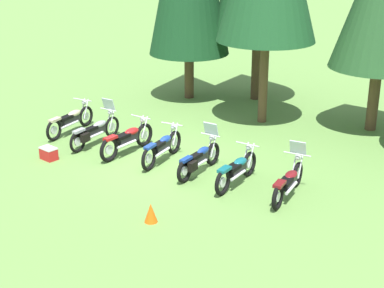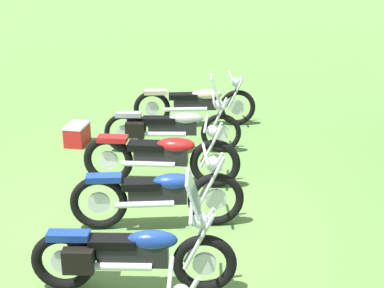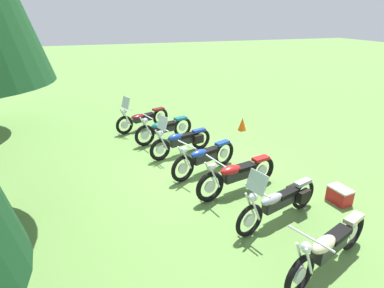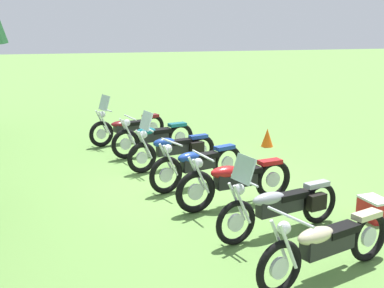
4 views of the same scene
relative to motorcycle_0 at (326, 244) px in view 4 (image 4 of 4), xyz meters
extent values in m
plane|color=#608C42|center=(4.09, 0.75, -0.47)|extent=(80.00, 80.00, 0.00)
torus|color=black|center=(-0.29, 0.76, -0.11)|extent=(0.35, 0.71, 0.72)
cylinder|color=silver|center=(-0.29, 0.76, -0.11)|extent=(0.14, 0.28, 0.28)
torus|color=black|center=(0.30, -0.81, -0.11)|extent=(0.35, 0.71, 0.72)
cylinder|color=silver|center=(0.30, -0.81, -0.11)|extent=(0.14, 0.28, 0.28)
cube|color=black|center=(0.00, -0.02, 0.01)|extent=(0.48, 0.85, 0.26)
ellipsoid|color=beige|center=(-0.08, 0.19, 0.17)|extent=(0.45, 0.64, 0.21)
cube|color=black|center=(0.09, -0.24, 0.14)|extent=(0.42, 0.60, 0.10)
cube|color=beige|center=(0.27, -0.73, 0.23)|extent=(0.33, 0.48, 0.08)
cylinder|color=silver|center=(-0.34, 0.68, 0.19)|extent=(0.16, 0.33, 0.65)
cylinder|color=silver|center=(-0.20, 0.74, 0.19)|extent=(0.16, 0.33, 0.65)
cylinder|color=silver|center=(-0.24, 0.63, 0.53)|extent=(0.74, 0.31, 0.04)
sphere|color=silver|center=(-0.27, 0.72, 0.41)|extent=(0.22, 0.22, 0.17)
cylinder|color=silver|center=(0.19, -0.15, -0.09)|extent=(0.37, 0.81, 0.08)
torus|color=black|center=(1.23, 0.83, -0.12)|extent=(0.29, 0.69, 0.70)
cylinder|color=silver|center=(1.23, 0.83, -0.12)|extent=(0.13, 0.28, 0.27)
torus|color=black|center=(1.72, -0.76, -0.12)|extent=(0.29, 0.69, 0.70)
cylinder|color=silver|center=(1.72, -0.76, -0.12)|extent=(0.13, 0.28, 0.27)
cube|color=black|center=(1.47, 0.04, 0.00)|extent=(0.41, 0.84, 0.25)
ellipsoid|color=#9EA0A8|center=(1.40, 0.26, 0.15)|extent=(0.38, 0.63, 0.20)
cube|color=black|center=(1.54, -0.18, 0.12)|extent=(0.36, 0.59, 0.10)
cube|color=#9EA0A8|center=(1.69, -0.69, 0.22)|extent=(0.28, 0.47, 0.08)
cylinder|color=silver|center=(1.18, 0.76, 0.18)|extent=(0.14, 0.33, 0.65)
cylinder|color=silver|center=(1.31, 0.80, 0.18)|extent=(0.14, 0.33, 0.65)
cylinder|color=silver|center=(1.27, 0.70, 0.52)|extent=(0.63, 0.23, 0.04)
sphere|color=silver|center=(1.24, 0.79, 0.40)|extent=(0.21, 0.21, 0.17)
cylinder|color=silver|center=(1.63, -0.11, -0.10)|extent=(0.32, 0.81, 0.08)
cube|color=silver|center=(1.26, 0.72, 0.70)|extent=(0.47, 0.27, 0.39)
cube|color=black|center=(1.52, -0.61, -0.02)|extent=(0.23, 0.35, 0.26)
cube|color=black|center=(1.79, -0.53, -0.02)|extent=(0.23, 0.35, 0.26)
torus|color=black|center=(2.63, 1.12, -0.09)|extent=(0.29, 0.77, 0.76)
cylinder|color=silver|center=(2.63, 1.12, -0.09)|extent=(0.11, 0.29, 0.29)
torus|color=black|center=(3.00, -0.45, -0.09)|extent=(0.29, 0.77, 0.76)
cylinder|color=silver|center=(3.00, -0.45, -0.09)|extent=(0.11, 0.29, 0.29)
cube|color=black|center=(2.81, 0.33, 0.03)|extent=(0.40, 0.83, 0.27)
ellipsoid|color=#B21919|center=(2.76, 0.55, 0.20)|extent=(0.41, 0.62, 0.21)
cube|color=black|center=(2.86, 0.11, 0.17)|extent=(0.38, 0.58, 0.10)
cube|color=#B21919|center=(2.98, -0.38, 0.26)|extent=(0.30, 0.48, 0.08)
cylinder|color=silver|center=(2.56, 1.04, 0.21)|extent=(0.12, 0.34, 0.65)
cylinder|color=silver|center=(2.73, 1.08, 0.21)|extent=(0.12, 0.34, 0.65)
cylinder|color=silver|center=(2.66, 0.98, 0.55)|extent=(0.77, 0.21, 0.04)
sphere|color=silver|center=(2.64, 1.07, 0.43)|extent=(0.20, 0.20, 0.17)
cylinder|color=silver|center=(2.99, 0.19, -0.07)|extent=(0.26, 0.80, 0.08)
torus|color=black|center=(3.75, 1.44, -0.10)|extent=(0.37, 0.72, 0.74)
cylinder|color=silver|center=(3.75, 1.44, -0.10)|extent=(0.15, 0.28, 0.28)
torus|color=black|center=(4.30, 0.04, -0.10)|extent=(0.37, 0.72, 0.74)
cylinder|color=silver|center=(4.30, 0.04, -0.10)|extent=(0.15, 0.28, 0.28)
cube|color=black|center=(4.03, 0.74, 0.02)|extent=(0.45, 0.76, 0.26)
ellipsoid|color=navy|center=(3.95, 0.93, 0.18)|extent=(0.42, 0.58, 0.20)
cube|color=black|center=(4.10, 0.54, 0.15)|extent=(0.39, 0.55, 0.10)
cube|color=navy|center=(4.27, 0.11, 0.25)|extent=(0.33, 0.48, 0.08)
cylinder|color=silver|center=(3.71, 1.35, 0.20)|extent=(0.16, 0.33, 0.65)
cylinder|color=silver|center=(3.84, 1.41, 0.20)|extent=(0.16, 0.33, 0.65)
cylinder|color=silver|center=(3.80, 1.31, 0.54)|extent=(0.69, 0.30, 0.04)
sphere|color=silver|center=(3.77, 1.39, 0.42)|extent=(0.22, 0.22, 0.17)
cylinder|color=silver|center=(4.20, 0.63, -0.08)|extent=(0.35, 0.72, 0.08)
torus|color=black|center=(5.20, 1.71, -0.12)|extent=(0.30, 0.69, 0.68)
cylinder|color=silver|center=(5.20, 1.71, -0.12)|extent=(0.12, 0.26, 0.26)
torus|color=black|center=(5.61, 0.27, -0.12)|extent=(0.30, 0.69, 0.68)
cylinder|color=silver|center=(5.61, 0.27, -0.12)|extent=(0.12, 0.26, 0.26)
cube|color=black|center=(5.40, 0.99, -0.01)|extent=(0.38, 0.76, 0.26)
ellipsoid|color=navy|center=(5.35, 1.19, 0.15)|extent=(0.36, 0.57, 0.20)
cube|color=black|center=(5.46, 0.79, 0.12)|extent=(0.33, 0.53, 0.10)
cube|color=navy|center=(5.59, 0.35, 0.19)|extent=(0.28, 0.47, 0.08)
cylinder|color=silver|center=(5.15, 1.63, 0.17)|extent=(0.14, 0.33, 0.65)
cylinder|color=silver|center=(5.28, 1.67, 0.17)|extent=(0.14, 0.33, 0.65)
cylinder|color=silver|center=(5.23, 1.58, 0.51)|extent=(0.61, 0.21, 0.04)
sphere|color=silver|center=(5.21, 1.66, 0.39)|extent=(0.21, 0.21, 0.17)
cylinder|color=silver|center=(5.56, 0.86, -0.10)|extent=(0.28, 0.74, 0.08)
cube|color=silver|center=(5.23, 1.60, 0.69)|extent=(0.46, 0.27, 0.39)
cube|color=black|center=(5.42, 0.42, -0.02)|extent=(0.22, 0.35, 0.26)
cube|color=black|center=(5.69, 0.50, -0.02)|extent=(0.22, 0.35, 0.26)
torus|color=black|center=(6.46, 1.93, -0.10)|extent=(0.30, 0.72, 0.72)
cylinder|color=silver|center=(6.46, 1.93, -0.10)|extent=(0.12, 0.28, 0.28)
torus|color=black|center=(6.87, 0.51, -0.10)|extent=(0.30, 0.72, 0.72)
cylinder|color=silver|center=(6.87, 0.51, -0.10)|extent=(0.12, 0.28, 0.28)
cube|color=black|center=(6.67, 1.22, 0.00)|extent=(0.43, 0.77, 0.24)
ellipsoid|color=#14606B|center=(6.61, 1.42, 0.15)|extent=(0.43, 0.58, 0.19)
cube|color=black|center=(6.72, 1.03, 0.12)|extent=(0.40, 0.55, 0.10)
cube|color=#14606B|center=(6.85, 0.59, 0.23)|extent=(0.33, 0.48, 0.08)
cylinder|color=silver|center=(6.39, 1.85, 0.19)|extent=(0.13, 0.33, 0.65)
cylinder|color=silver|center=(6.56, 1.90, 0.19)|extent=(0.13, 0.33, 0.65)
cylinder|color=silver|center=(6.50, 1.80, 0.53)|extent=(0.70, 0.23, 0.04)
sphere|color=silver|center=(6.48, 1.88, 0.41)|extent=(0.21, 0.21, 0.17)
cylinder|color=silver|center=(6.85, 1.11, -0.08)|extent=(0.28, 0.73, 0.08)
torus|color=black|center=(7.79, 2.43, -0.12)|extent=(0.35, 0.68, 0.68)
cylinder|color=silver|center=(7.79, 2.43, -0.12)|extent=(0.14, 0.26, 0.26)
torus|color=black|center=(8.37, 0.97, -0.12)|extent=(0.35, 0.68, 0.68)
cylinder|color=silver|center=(8.37, 0.97, -0.12)|extent=(0.14, 0.26, 0.26)
cube|color=black|center=(8.08, 1.70, -0.04)|extent=(0.51, 0.81, 0.20)
ellipsoid|color=maroon|center=(8.00, 1.90, 0.08)|extent=(0.48, 0.62, 0.15)
cube|color=black|center=(8.16, 1.50, 0.05)|extent=(0.45, 0.58, 0.10)
cube|color=maroon|center=(8.34, 1.04, 0.19)|extent=(0.36, 0.49, 0.08)
cylinder|color=silver|center=(7.73, 2.34, 0.17)|extent=(0.16, 0.33, 0.65)
cylinder|color=silver|center=(7.90, 2.40, 0.17)|extent=(0.16, 0.33, 0.65)
cylinder|color=silver|center=(7.85, 2.30, 0.51)|extent=(0.71, 0.31, 0.04)
sphere|color=silver|center=(7.81, 2.38, 0.39)|extent=(0.22, 0.22, 0.17)
cylinder|color=silver|center=(8.28, 1.59, -0.10)|extent=(0.36, 0.75, 0.08)
cube|color=silver|center=(7.84, 2.32, 0.69)|extent=(0.47, 0.30, 0.39)
cube|color=red|center=(1.64, -1.73, -0.30)|extent=(0.55, 0.40, 0.34)
cube|color=silver|center=(1.64, -1.73, -0.11)|extent=(0.56, 0.41, 0.04)
cone|color=#EA590F|center=(6.83, -1.82, -0.23)|extent=(0.32, 0.32, 0.48)
camera|label=1|loc=(17.03, -9.39, 6.33)|focal=55.60mm
camera|label=2|loc=(10.07, 3.12, 3.16)|focal=52.52mm
camera|label=3|loc=(-3.36, 3.53, 3.65)|focal=29.85mm
camera|label=4|loc=(-5.69, 3.10, 2.87)|focal=48.68mm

